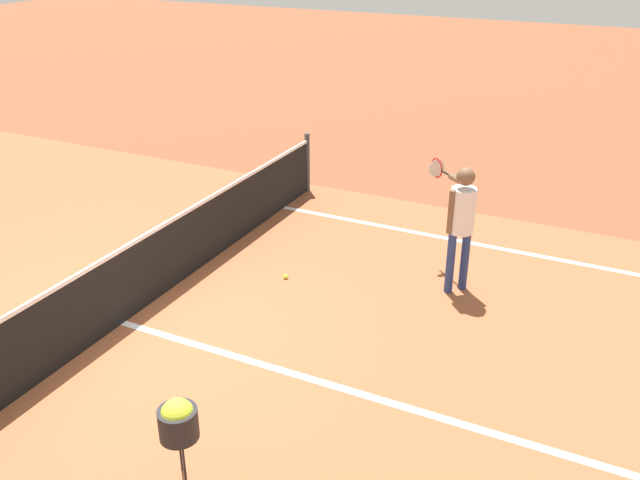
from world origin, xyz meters
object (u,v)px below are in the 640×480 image
(net, at_px, (118,288))
(ball_hopper, at_px, (178,420))
(player_near, at_px, (461,215))
(tennis_ball_near_net, at_px, (286,277))

(net, bearing_deg, ball_hopper, -128.68)
(player_near, relative_size, tennis_ball_near_net, 26.03)
(ball_hopper, distance_m, tennis_ball_near_net, 3.85)
(net, relative_size, tennis_ball_near_net, 153.26)
(net, height_order, ball_hopper, net)
(tennis_ball_near_net, bearing_deg, ball_hopper, -164.99)
(net, relative_size, player_near, 5.89)
(player_near, bearing_deg, ball_hopper, 165.03)
(net, relative_size, ball_hopper, 11.57)
(player_near, bearing_deg, tennis_ball_near_net, 108.95)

